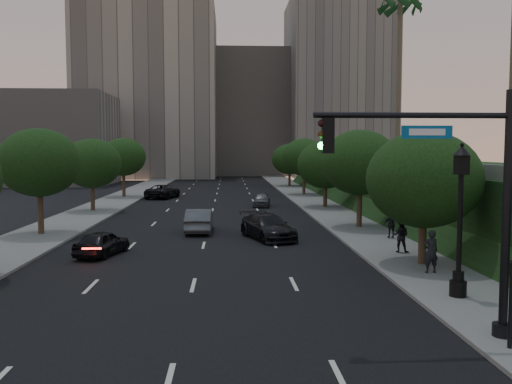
{
  "coord_description": "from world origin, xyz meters",
  "views": [
    {
      "loc": [
        1.4,
        -16.17,
        5.37
      ],
      "look_at": [
        2.57,
        6.49,
        3.6
      ],
      "focal_mm": 38.0,
      "sensor_mm": 36.0,
      "label": 1
    }
  ],
  "objects": [
    {
      "name": "tree_left_b",
      "position": [
        -10.3,
        18.0,
        4.58
      ],
      "size": [
        5.0,
        5.0,
        6.71
      ],
      "color": "#38281C",
      "rests_on": "ground"
    },
    {
      "name": "tree_right_b",
      "position": [
        10.3,
        20.0,
        4.52
      ],
      "size": [
        5.2,
        5.2,
        6.74
      ],
      "color": "#38281C",
      "rests_on": "ground"
    },
    {
      "name": "tree_right_a",
      "position": [
        10.3,
        8.0,
        4.02
      ],
      "size": [
        5.2,
        5.2,
        6.24
      ],
      "color": "#38281C",
      "rests_on": "ground"
    },
    {
      "name": "tree_left_d",
      "position": [
        -10.3,
        45.0,
        4.58
      ],
      "size": [
        5.0,
        5.0,
        6.71
      ],
      "color": "#38281C",
      "rests_on": "ground"
    },
    {
      "name": "office_block_left",
      "position": [
        -14.0,
        92.0,
        16.0
      ],
      "size": [
        26.0,
        20.0,
        32.0
      ],
      "primitive_type": "cube",
      "color": "gray",
      "rests_on": "ground"
    },
    {
      "name": "sedan_mid_left",
      "position": [
        -0.49,
        18.97,
        0.77
      ],
      "size": [
        1.68,
        4.7,
        1.54
      ],
      "primitive_type": "imported",
      "rotation": [
        0.0,
        0.0,
        3.13
      ],
      "color": "#4F5156",
      "rests_on": "ground"
    },
    {
      "name": "sedan_far_right",
      "position": [
        4.56,
        34.74,
        0.65
      ],
      "size": [
        1.96,
        3.99,
        1.31
      ],
      "primitive_type": "imported",
      "rotation": [
        0.0,
        0.0,
        -0.11
      ],
      "color": "#4F5156",
      "rests_on": "ground"
    },
    {
      "name": "parapet_wall",
      "position": [
        13.5,
        28.0,
        4.35
      ],
      "size": [
        0.35,
        90.0,
        0.7
      ],
      "primitive_type": "cube",
      "color": "slate",
      "rests_on": "embankment"
    },
    {
      "name": "tree_left_c",
      "position": [
        -10.3,
        31.0,
        4.21
      ],
      "size": [
        5.0,
        5.0,
        6.34
      ],
      "color": "#38281C",
      "rests_on": "ground"
    },
    {
      "name": "embankment",
      "position": [
        22.0,
        28.0,
        2.0
      ],
      "size": [
        18.0,
        90.0,
        4.0
      ],
      "primitive_type": "cube",
      "color": "black",
      "rests_on": "ground"
    },
    {
      "name": "street_lamp",
      "position": [
        9.59,
        2.43,
        2.63
      ],
      "size": [
        0.64,
        0.64,
        5.62
      ],
      "color": "black",
      "rests_on": "ground"
    },
    {
      "name": "pedestrian_b",
      "position": [
        10.19,
        10.8,
        1.0
      ],
      "size": [
        1.03,
        0.95,
        1.7
      ],
      "primitive_type": "imported",
      "rotation": [
        0.0,
        0.0,
        2.67
      ],
      "color": "black",
      "rests_on": "sidewalk_right"
    },
    {
      "name": "pedestrian_c",
      "position": [
        11.06,
        15.17,
        0.95
      ],
      "size": [
        0.95,
        0.43,
        1.6
      ],
      "primitive_type": "imported",
      "rotation": [
        0.0,
        0.0,
        3.1
      ],
      "color": "black",
      "rests_on": "sidewalk_right"
    },
    {
      "name": "road_surface",
      "position": [
        0.0,
        30.0,
        0.01
      ],
      "size": [
        16.0,
        140.0,
        0.02
      ],
      "primitive_type": "cube",
      "color": "black",
      "rests_on": "ground"
    },
    {
      "name": "tree_right_d",
      "position": [
        10.3,
        47.0,
        4.52
      ],
      "size": [
        5.2,
        5.2,
        6.74
      ],
      "color": "#38281C",
      "rests_on": "ground"
    },
    {
      "name": "palm_far",
      "position": [
        16.0,
        30.0,
        17.64
      ],
      "size": [
        3.2,
        3.2,
        15.5
      ],
      "color": "#4C4233",
      "rests_on": "embankment"
    },
    {
      "name": "tree_right_c",
      "position": [
        10.3,
        33.0,
        4.02
      ],
      "size": [
        5.2,
        5.2,
        6.24
      ],
      "color": "#38281C",
      "rests_on": "ground"
    },
    {
      "name": "sedan_near_right",
      "position": [
        3.76,
        16.01,
        0.75
      ],
      "size": [
        3.65,
        5.58,
        1.5
      ],
      "primitive_type": "imported",
      "rotation": [
        0.0,
        0.0,
        0.32
      ],
      "color": "black",
      "rests_on": "ground"
    },
    {
      "name": "office_block_right",
      "position": [
        24.0,
        96.0,
        18.0
      ],
      "size": [
        20.0,
        22.0,
        36.0
      ],
      "primitive_type": "cube",
      "color": "gray",
      "rests_on": "ground"
    },
    {
      "name": "ground",
      "position": [
        0.0,
        0.0,
        0.0
      ],
      "size": [
        160.0,
        160.0,
        0.0
      ],
      "primitive_type": "plane",
      "color": "black",
      "rests_on": "ground"
    },
    {
      "name": "pedestrian_a",
      "position": [
        9.97,
        6.1,
        1.07
      ],
      "size": [
        0.72,
        0.52,
        1.84
      ],
      "primitive_type": "imported",
      "rotation": [
        0.0,
        0.0,
        3.27
      ],
      "color": "black",
      "rests_on": "sidewalk_right"
    },
    {
      "name": "office_block_mid",
      "position": [
        6.0,
        102.0,
        13.0
      ],
      "size": [
        22.0,
        18.0,
        26.0
      ],
      "primitive_type": "cube",
      "color": "gray",
      "rests_on": "ground"
    },
    {
      "name": "sedan_far_left",
      "position": [
        -5.83,
        44.02,
        0.76
      ],
      "size": [
        3.82,
        5.96,
        1.53
      ],
      "primitive_type": "imported",
      "rotation": [
        0.0,
        0.0,
        2.89
      ],
      "color": "black",
      "rests_on": "ground"
    },
    {
      "name": "sidewalk_right",
      "position": [
        10.25,
        30.0,
        0.07
      ],
      "size": [
        4.5,
        140.0,
        0.15
      ],
      "primitive_type": "cube",
      "color": "slate",
      "rests_on": "ground"
    },
    {
      "name": "tree_right_e",
      "position": [
        10.3,
        62.0,
        4.02
      ],
      "size": [
        5.2,
        5.2,
        6.24
      ],
      "color": "#38281C",
      "rests_on": "ground"
    },
    {
      "name": "sedan_near_left",
      "position": [
        -5.02,
        11.38,
        0.65
      ],
      "size": [
        2.47,
        4.11,
        1.31
      ],
      "primitive_type": "imported",
      "rotation": [
        0.0,
        0.0,
        2.89
      ],
      "color": "black",
      "rests_on": "ground"
    },
    {
      "name": "traffic_signal_mast",
      "position": [
        7.99,
        -1.7,
        3.67
      ],
      "size": [
        5.68,
        0.56,
        7.0
      ],
      "color": "black",
      "rests_on": "ground"
    },
    {
      "name": "office_block_filler",
      "position": [
        -26.0,
        70.0,
        7.0
      ],
      "size": [
        18.0,
        16.0,
        14.0
      ],
      "primitive_type": "cube",
      "color": "gray",
      "rests_on": "ground"
    },
    {
      "name": "sidewalk_left",
      "position": [
        -10.25,
        30.0,
        0.07
      ],
      "size": [
        4.5,
        140.0,
        0.15
      ],
      "primitive_type": "cube",
      "color": "slate",
      "rests_on": "ground"
    }
  ]
}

